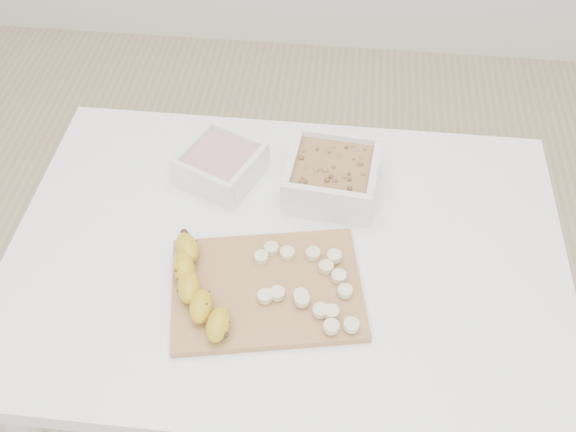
# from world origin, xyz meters

# --- Properties ---
(ground) EXTENTS (3.50, 3.50, 0.00)m
(ground) POSITION_xyz_m (0.00, 0.00, 0.00)
(ground) COLOR #C6AD89
(ground) RESTS_ON ground
(table) EXTENTS (1.00, 0.70, 0.75)m
(table) POSITION_xyz_m (0.00, 0.00, 0.65)
(table) COLOR white
(table) RESTS_ON ground
(bowl_yogurt) EXTENTS (0.18, 0.18, 0.07)m
(bowl_yogurt) POSITION_xyz_m (-0.15, 0.17, 0.78)
(bowl_yogurt) COLOR white
(bowl_yogurt) RESTS_ON table
(bowl_granola) EXTENTS (0.18, 0.18, 0.08)m
(bowl_granola) POSITION_xyz_m (0.07, 0.16, 0.79)
(bowl_granola) COLOR white
(bowl_granola) RESTS_ON table
(cutting_board) EXTENTS (0.36, 0.29, 0.01)m
(cutting_board) POSITION_xyz_m (-0.02, -0.09, 0.76)
(cutting_board) COLOR #AB7F4D
(cutting_board) RESTS_ON table
(banana) EXTENTS (0.12, 0.23, 0.04)m
(banana) POSITION_xyz_m (-0.13, -0.12, 0.78)
(banana) COLOR #BC9618
(banana) RESTS_ON cutting_board
(banana_slices) EXTENTS (0.19, 0.18, 0.02)m
(banana_slices) POSITION_xyz_m (0.05, -0.09, 0.77)
(banana_slices) COLOR beige
(banana_slices) RESTS_ON cutting_board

